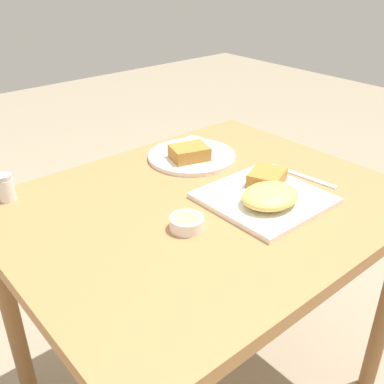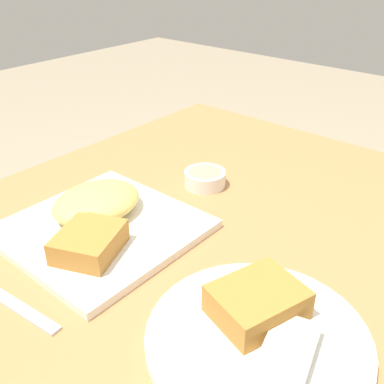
{
  "view_description": "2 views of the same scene",
  "coord_description": "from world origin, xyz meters",
  "px_view_note": "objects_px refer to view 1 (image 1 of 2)",
  "views": [
    {
      "loc": [
        -0.68,
        -0.75,
        1.3
      ],
      "look_at": [
        -0.03,
        0.01,
        0.77
      ],
      "focal_mm": 42.0,
      "sensor_mm": 36.0,
      "label": 1
    },
    {
      "loc": [
        0.49,
        0.41,
        1.16
      ],
      "look_at": [
        -0.03,
        -0.03,
        0.77
      ],
      "focal_mm": 42.0,
      "sensor_mm": 36.0,
      "label": 2
    }
  ],
  "objects_px": {
    "sauce_ramekin": "(187,223)",
    "salt_shaker": "(6,189)",
    "plate_square_near": "(267,194)",
    "plate_oval_far": "(191,154)",
    "butter_knife": "(302,176)"
  },
  "relations": [
    {
      "from": "sauce_ramekin",
      "to": "salt_shaker",
      "type": "height_order",
      "value": "salt_shaker"
    },
    {
      "from": "plate_square_near",
      "to": "sauce_ramekin",
      "type": "distance_m",
      "value": 0.24
    },
    {
      "from": "salt_shaker",
      "to": "plate_oval_far",
      "type": "bearing_deg",
      "value": -11.74
    },
    {
      "from": "plate_oval_far",
      "to": "salt_shaker",
      "type": "relative_size",
      "value": 3.77
    },
    {
      "from": "salt_shaker",
      "to": "butter_knife",
      "type": "height_order",
      "value": "salt_shaker"
    },
    {
      "from": "plate_oval_far",
      "to": "butter_knife",
      "type": "relative_size",
      "value": 1.27
    },
    {
      "from": "salt_shaker",
      "to": "sauce_ramekin",
      "type": "bearing_deg",
      "value": -56.86
    },
    {
      "from": "plate_square_near",
      "to": "salt_shaker",
      "type": "distance_m",
      "value": 0.67
    },
    {
      "from": "plate_oval_far",
      "to": "salt_shaker",
      "type": "bearing_deg",
      "value": 168.26
    },
    {
      "from": "sauce_ramekin",
      "to": "salt_shaker",
      "type": "distance_m",
      "value": 0.48
    },
    {
      "from": "plate_oval_far",
      "to": "plate_square_near",
      "type": "bearing_deg",
      "value": -94.53
    },
    {
      "from": "butter_knife",
      "to": "sauce_ramekin",
      "type": "bearing_deg",
      "value": 83.37
    },
    {
      "from": "plate_oval_far",
      "to": "sauce_ramekin",
      "type": "height_order",
      "value": "plate_oval_far"
    },
    {
      "from": "salt_shaker",
      "to": "butter_knife",
      "type": "xyz_separation_m",
      "value": [
        0.69,
        -0.41,
        -0.03
      ]
    },
    {
      "from": "butter_knife",
      "to": "salt_shaker",
      "type": "bearing_deg",
      "value": 53.32
    }
  ]
}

